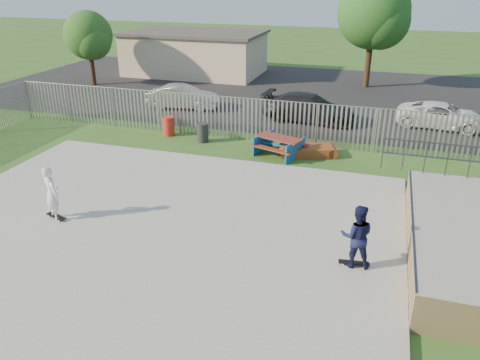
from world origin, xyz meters
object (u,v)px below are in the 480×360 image
(picnic_table, at_px, (279,146))
(skater_white, at_px, (52,193))
(trash_bin_red, at_px, (169,126))
(skater_navy, at_px, (357,236))
(tree_left, at_px, (88,35))
(trash_bin_grey, at_px, (203,133))
(tree_mid, at_px, (374,13))
(funbox, at_px, (308,151))
(car_dark, at_px, (309,108))
(car_white, at_px, (443,116))
(car_silver, at_px, (183,97))

(picnic_table, xyz_separation_m, skater_white, (-5.42, -7.94, 0.61))
(trash_bin_red, distance_m, skater_navy, 13.07)
(tree_left, bearing_deg, trash_bin_red, -41.19)
(trash_bin_grey, distance_m, tree_mid, 16.14)
(funbox, height_order, skater_white, skater_white)
(car_dark, distance_m, car_white, 6.75)
(picnic_table, xyz_separation_m, car_silver, (-7.04, 5.81, 0.26))
(funbox, relative_size, car_dark, 0.46)
(picnic_table, distance_m, skater_navy, 8.69)
(trash_bin_red, bearing_deg, picnic_table, -10.84)
(tree_left, bearing_deg, skater_white, -60.03)
(trash_bin_red, relative_size, tree_left, 0.18)
(tree_left, bearing_deg, trash_bin_grey, -37.45)
(funbox, relative_size, skater_white, 1.30)
(funbox, distance_m, car_white, 8.37)
(picnic_table, relative_size, trash_bin_red, 2.63)
(picnic_table, xyz_separation_m, car_white, (7.06, 6.36, 0.21))
(trash_bin_grey, bearing_deg, funbox, -3.54)
(tree_left, bearing_deg, car_white, -8.49)
(skater_navy, bearing_deg, trash_bin_red, -50.21)
(tree_mid, bearing_deg, car_dark, -104.52)
(skater_navy, height_order, skater_white, same)
(funbox, height_order, car_dark, car_dark)
(tree_left, xyz_separation_m, skater_white, (10.20, -17.69, -2.34))
(trash_bin_grey, xyz_separation_m, car_white, (10.87, 5.66, 0.19))
(trash_bin_grey, bearing_deg, car_silver, 122.27)
(picnic_table, distance_m, car_dark, 5.47)
(trash_bin_red, distance_m, skater_white, 9.06)
(trash_bin_grey, relative_size, car_dark, 0.18)
(car_silver, distance_m, skater_navy, 17.40)
(trash_bin_red, bearing_deg, car_white, 22.34)
(car_dark, relative_size, skater_white, 2.81)
(tree_left, bearing_deg, picnic_table, -31.96)
(skater_navy, bearing_deg, skater_white, -6.38)
(picnic_table, relative_size, skater_navy, 1.37)
(trash_bin_red, distance_m, car_white, 13.84)
(tree_mid, bearing_deg, funbox, -96.28)
(trash_bin_red, xyz_separation_m, car_silver, (-1.29, 4.71, 0.23))
(car_dark, height_order, tree_mid, tree_mid)
(skater_navy, bearing_deg, tree_mid, -94.74)
(trash_bin_grey, xyz_separation_m, tree_mid, (6.60, 14.05, 4.45))
(car_silver, bearing_deg, funbox, -131.76)
(car_dark, distance_m, tree_left, 16.78)
(car_dark, bearing_deg, skater_white, 161.90)
(car_dark, distance_m, skater_white, 14.59)
(car_silver, relative_size, skater_white, 2.30)
(car_dark, bearing_deg, trash_bin_grey, 143.87)
(tree_mid, relative_size, skater_navy, 4.12)
(car_white, relative_size, tree_left, 0.89)
(picnic_table, distance_m, trash_bin_grey, 3.88)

